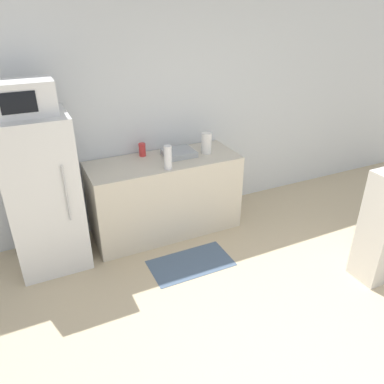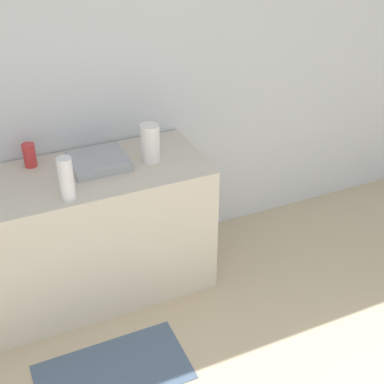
# 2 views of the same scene
# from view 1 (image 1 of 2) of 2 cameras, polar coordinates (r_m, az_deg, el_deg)

# --- Properties ---
(wall_back) EXTENTS (8.00, 0.06, 2.60)m
(wall_back) POSITION_cam_1_polar(r_m,az_deg,el_deg) (4.52, -3.34, 11.59)
(wall_back) COLOR silver
(wall_back) RESTS_ON ground_plane
(refrigerator) EXTENTS (0.68, 0.66, 1.61)m
(refrigerator) POSITION_cam_1_polar(r_m,az_deg,el_deg) (3.98, -21.69, -0.33)
(refrigerator) COLOR silver
(refrigerator) RESTS_ON ground_plane
(microwave) EXTENTS (0.52, 0.35, 0.30)m
(microwave) POSITION_cam_1_polar(r_m,az_deg,el_deg) (3.67, -24.27, 12.96)
(microwave) COLOR white
(microwave) RESTS_ON refrigerator
(counter) EXTENTS (1.72, 0.67, 0.91)m
(counter) POSITION_cam_1_polar(r_m,az_deg,el_deg) (4.42, -4.14, -0.59)
(counter) COLOR beige
(counter) RESTS_ON ground_plane
(sink_basin) EXTENTS (0.35, 0.32, 0.06)m
(sink_basin) POSITION_cam_1_polar(r_m,az_deg,el_deg) (4.34, -2.01, 5.97)
(sink_basin) COLOR #9EA3A8
(sink_basin) RESTS_ON counter
(bottle_tall) EXTENTS (0.08, 0.08, 0.26)m
(bottle_tall) POSITION_cam_1_polar(r_m,az_deg,el_deg) (3.95, -3.68, 5.27)
(bottle_tall) COLOR silver
(bottle_tall) RESTS_ON counter
(bottle_short) EXTENTS (0.08, 0.08, 0.15)m
(bottle_short) POSITION_cam_1_polar(r_m,az_deg,el_deg) (4.34, -7.59, 6.41)
(bottle_short) COLOR red
(bottle_short) RESTS_ON counter
(paper_towel_roll) EXTENTS (0.12, 0.12, 0.24)m
(paper_towel_roll) POSITION_cam_1_polar(r_m,az_deg,el_deg) (4.38, 2.22, 7.45)
(paper_towel_roll) COLOR white
(paper_towel_roll) RESTS_ON counter
(kitchen_rug) EXTENTS (0.87, 0.48, 0.01)m
(kitchen_rug) POSITION_cam_1_polar(r_m,az_deg,el_deg) (4.08, -0.18, -10.77)
(kitchen_rug) COLOR slate
(kitchen_rug) RESTS_ON ground_plane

